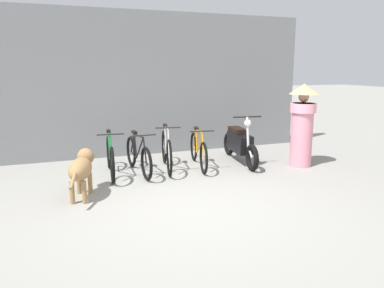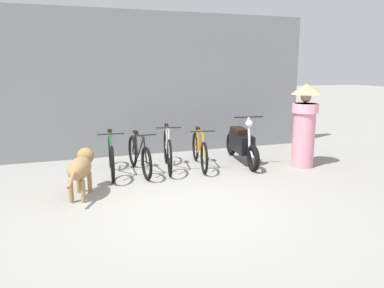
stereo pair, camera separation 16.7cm
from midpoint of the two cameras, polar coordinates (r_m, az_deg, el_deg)
name	(u,v)px [view 2 (the right image)]	position (r m, az deg, el deg)	size (l,w,h in m)	color
ground_plane	(187,205)	(5.50, 0.12, -9.22)	(60.00, 60.00, 0.00)	gray
shop_wall_back	(138,84)	(8.50, -7.61, 8.98)	(8.12, 0.20, 3.16)	slate
bicycle_0	(111,157)	(7.04, -11.55, -1.89)	(0.46, 1.67, 0.84)	black
bicycle_1	(139,156)	(7.10, -7.40, -1.78)	(0.46, 1.66, 0.79)	black
bicycle_2	(168,151)	(7.28, -3.09, -1.03)	(0.48, 1.67, 0.89)	black
bicycle_3	(200,151)	(7.45, 1.80, -1.03)	(0.47, 1.65, 0.80)	black
motorcycle	(241,144)	(7.83, 8.14, 0.05)	(0.58, 1.90, 1.02)	black
stray_dog	(81,167)	(5.97, -15.80, -3.37)	(0.54, 1.26, 0.68)	#997247
person_in_robes	(304,122)	(7.71, 17.36, 3.17)	(0.72, 0.72, 1.64)	pink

